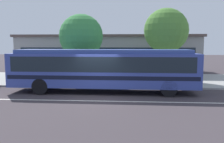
# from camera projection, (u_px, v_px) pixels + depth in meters

# --- Properties ---
(ground_plane) EXTENTS (120.00, 120.00, 0.00)m
(ground_plane) POSITION_uv_depth(u_px,v_px,m) (96.00, 98.00, 14.00)
(ground_plane) COLOR #3D3539
(sidewalk_slab) EXTENTS (60.00, 8.00, 0.12)m
(sidewalk_slab) POSITION_uv_depth(u_px,v_px,m) (108.00, 79.00, 20.98)
(sidewalk_slab) COLOR #999794
(sidewalk_slab) RESTS_ON ground_plane
(lane_stripe_center) EXTENTS (56.00, 0.16, 0.01)m
(lane_stripe_center) POSITION_uv_depth(u_px,v_px,m) (94.00, 101.00, 13.20)
(lane_stripe_center) COLOR silver
(lane_stripe_center) RESTS_ON ground_plane
(transit_bus) EXTENTS (11.80, 2.57, 2.75)m
(transit_bus) POSITION_uv_depth(u_px,v_px,m) (104.00, 67.00, 15.48)
(transit_bus) COLOR #34459A
(transit_bus) RESTS_ON ground_plane
(pedestrian_waiting_near_sign) EXTENTS (0.44, 0.44, 1.62)m
(pedestrian_waiting_near_sign) POSITION_uv_depth(u_px,v_px,m) (128.00, 70.00, 18.79)
(pedestrian_waiting_near_sign) COLOR #776359
(pedestrian_waiting_near_sign) RESTS_ON sidewalk_slab
(street_tree_near_stop) EXTENTS (3.44, 3.44, 5.31)m
(street_tree_near_stop) POSITION_uv_depth(u_px,v_px,m) (81.00, 36.00, 19.00)
(street_tree_near_stop) COLOR brown
(street_tree_near_stop) RESTS_ON sidewalk_slab
(street_tree_mid_block) EXTENTS (3.59, 3.59, 5.86)m
(street_tree_mid_block) POSITION_uv_depth(u_px,v_px,m) (166.00, 31.00, 19.62)
(street_tree_mid_block) COLOR brown
(street_tree_mid_block) RESTS_ON sidewalk_slab
(station_building) EXTENTS (18.82, 7.57, 4.03)m
(station_building) POSITION_uv_depth(u_px,v_px,m) (109.00, 54.00, 26.97)
(station_building) COLOR gray
(station_building) RESTS_ON ground_plane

